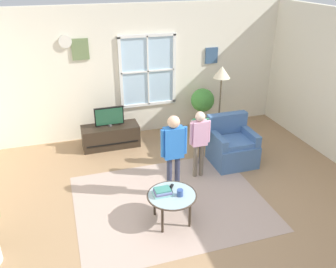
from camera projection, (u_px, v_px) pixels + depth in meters
The scene contains 16 objects.
ground_plane at pixel (186, 212), 5.31m from camera, with size 6.87×6.52×0.02m, color #9E7A56.
back_wall at pixel (138, 71), 7.32m from camera, with size 6.27×0.17×2.68m.
area_rug at pixel (170, 202), 5.52m from camera, with size 2.87×2.34×0.01m, color tan.
tv_stand at pixel (111, 136), 7.12m from camera, with size 1.12×0.47×0.44m.
television at pixel (109, 116), 6.93m from camera, with size 0.57×0.08×0.40m.
armchair at pixel (232, 146), 6.50m from camera, with size 0.76×0.74×0.87m.
coffee_table at pixel (172, 197), 4.94m from camera, with size 0.71×0.71×0.45m.
book_stack at pixel (163, 192), 4.92m from camera, with size 0.26×0.19×0.09m.
cup at pixel (180, 193), 4.89m from camera, with size 0.09×0.09×0.09m, color #334C8C.
remote_near_books at pixel (170, 190), 5.02m from camera, with size 0.04×0.14×0.02m, color black.
remote_near_cup at pixel (171, 187), 5.08m from camera, with size 0.04×0.14×0.02m, color black.
person_green_shirt at pixel (199, 132), 6.28m from camera, with size 0.32×0.14×1.05m.
person_blue_shirt at pixel (174, 147), 5.32m from camera, with size 0.41×0.19×1.37m.
person_pink_shirt at pixel (199, 137), 5.88m from camera, with size 0.36×0.16×1.20m.
potted_plant_by_window at pixel (202, 105), 7.59m from camera, with size 0.50×0.50×0.97m.
floor_lamp at pixel (221, 80), 6.65m from camera, with size 0.32×0.32×1.64m.
Camera 1 is at (-1.56, -3.99, 3.35)m, focal length 37.93 mm.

